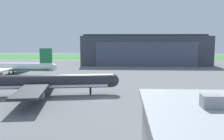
% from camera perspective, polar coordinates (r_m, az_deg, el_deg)
% --- Properties ---
extents(ground_plane, '(440.00, 440.00, 0.00)m').
position_cam_1_polar(ground_plane, '(69.24, -1.67, -6.55)').
color(ground_plane, slate).
extents(grass_field_strip, '(440.00, 56.00, 0.08)m').
position_cam_1_polar(grass_field_strip, '(234.53, 1.58, 3.05)').
color(grass_field_strip, '#33872E').
rests_on(grass_field_strip, ground_plane).
extents(maintenance_hangar, '(77.93, 31.39, 19.08)m').
position_cam_1_polar(maintenance_hangar, '(165.91, 7.27, 4.49)').
color(maintenance_hangar, '#383D47').
rests_on(maintenance_hangar, ground_plane).
extents(airliner_far_left, '(45.72, 39.56, 12.02)m').
position_cam_1_polar(airliner_far_left, '(123.43, -22.27, 0.60)').
color(airliner_far_left, white).
rests_on(airliner_far_left, ground_plane).
extents(airliner_near_right, '(43.78, 40.05, 12.83)m').
position_cam_1_polar(airliner_near_right, '(75.94, -15.40, -2.65)').
color(airliner_near_right, '#282B33').
rests_on(airliner_near_right, ground_plane).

